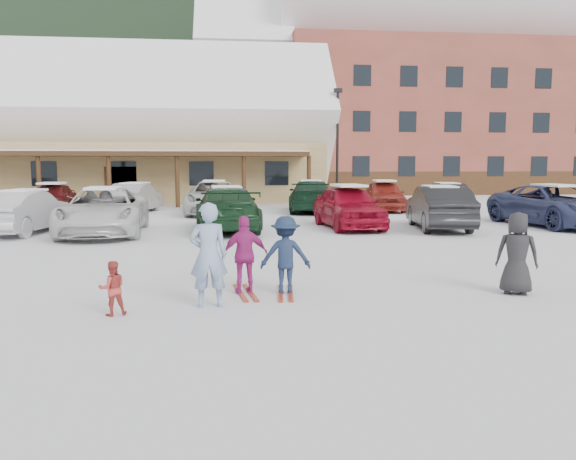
{
  "coord_description": "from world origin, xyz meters",
  "views": [
    {
      "loc": [
        -0.9,
        -10.14,
        2.3
      ],
      "look_at": [
        0.3,
        1.0,
        1.0
      ],
      "focal_mm": 35.0,
      "sensor_mm": 36.0,
      "label": 1
    }
  ],
  "objects": [
    {
      "name": "ground",
      "position": [
        0.0,
        0.0,
        0.0
      ],
      "size": [
        160.0,
        160.0,
        0.0
      ],
      "primitive_type": "plane",
      "color": "white",
      "rests_on": "ground"
    },
    {
      "name": "forested_hillside",
      "position": [
        0.0,
        85.0,
        19.0
      ],
      "size": [
        300.0,
        70.0,
        38.0
      ],
      "primitive_type": "cube",
      "color": "black",
      "rests_on": "ground"
    },
    {
      "name": "day_lodge",
      "position": [
        -9.0,
        27.96,
        3.94
      ],
      "size": [
        29.12,
        12.5,
        10.38
      ],
      "color": "tan",
      "rests_on": "ground"
    },
    {
      "name": "alpine_hotel",
      "position": [
        14.27,
        38.0,
        8.63
      ],
      "size": [
        31.48,
        14.01,
        21.48
      ],
      "color": "brown",
      "rests_on": "ground"
    },
    {
      "name": "lamp_post",
      "position": [
        5.81,
        23.96,
        3.86
      ],
      "size": [
        0.5,
        0.25,
        6.9
      ],
      "color": "black",
      "rests_on": "ground"
    },
    {
      "name": "conifer_3",
      "position": [
        6.0,
        44.0,
        5.12
      ],
      "size": [
        3.96,
        3.96,
        9.18
      ],
      "color": "black",
      "rests_on": "ground"
    },
    {
      "name": "conifer_4",
      "position": [
        34.0,
        46.0,
        6.54
      ],
      "size": [
        5.06,
        5.06,
        11.73
      ],
      "color": "black",
      "rests_on": "ground"
    },
    {
      "name": "adult_skier",
      "position": [
        -1.22,
        -1.09,
        0.85
      ],
      "size": [
        0.65,
        0.46,
        1.71
      ],
      "primitive_type": "imported",
      "rotation": [
        0.0,
        0.0,
        3.22
      ],
      "color": "#869DC3",
      "rests_on": "ground"
    },
    {
      "name": "toddler_red",
      "position": [
        -2.67,
        -1.47,
        0.42
      ],
      "size": [
        0.49,
        0.43,
        0.85
      ],
      "primitive_type": "imported",
      "rotation": [
        0.0,
        0.0,
        3.46
      ],
      "color": "#B73B34",
      "rests_on": "ground"
    },
    {
      "name": "child_navy",
      "position": [
        0.12,
        -0.28,
        0.7
      ],
      "size": [
        0.95,
        0.6,
        1.4
      ],
      "primitive_type": "imported",
      "rotation": [
        0.0,
        0.0,
        3.05
      ],
      "color": "#172540",
      "rests_on": "ground"
    },
    {
      "name": "skis_child_navy",
      "position": [
        0.12,
        -0.28,
        0.01
      ],
      "size": [
        0.33,
        1.41,
        0.03
      ],
      "primitive_type": "cube",
      "rotation": [
        0.0,
        0.0,
        3.05
      ],
      "color": "#9E2A16",
      "rests_on": "ground"
    },
    {
      "name": "child_magenta",
      "position": [
        -0.6,
        -0.21,
        0.7
      ],
      "size": [
        0.86,
        0.44,
        1.41
      ],
      "primitive_type": "imported",
      "rotation": [
        0.0,
        0.0,
        3.27
      ],
      "color": "#AD2578",
      "rests_on": "ground"
    },
    {
      "name": "skis_child_magenta",
      "position": [
        -0.6,
        -0.21,
        0.01
      ],
      "size": [
        0.37,
        1.41,
        0.03
      ],
      "primitive_type": "cube",
      "rotation": [
        0.0,
        0.0,
        3.27
      ],
      "color": "#9E2A16",
      "rests_on": "ground"
    },
    {
      "name": "bystander_dark",
      "position": [
        4.21,
        -0.77,
        0.74
      ],
      "size": [
        0.86,
        0.75,
        1.48
      ],
      "primitive_type": "imported",
      "rotation": [
        0.0,
        0.0,
        2.67
      ],
      "color": "#232325",
      "rests_on": "ground"
    },
    {
      "name": "parked_car_1",
      "position": [
        -7.71,
        9.48,
        0.73
      ],
      "size": [
        2.12,
        4.6,
        1.46
      ],
      "primitive_type": "imported",
      "rotation": [
        0.0,
        0.0,
        3.01
      ],
      "color": "silver",
      "rests_on": "ground"
    },
    {
      "name": "parked_car_2",
      "position": [
        -4.99,
        8.96,
        0.78
      ],
      "size": [
        2.94,
        5.74,
        1.55
      ],
      "primitive_type": "imported",
      "rotation": [
        0.0,
        0.0,
        0.07
      ],
      "color": "silver",
      "rests_on": "ground"
    },
    {
      "name": "parked_car_3",
      "position": [
        -0.94,
        9.61,
        0.77
      ],
      "size": [
        2.44,
        5.41,
        1.54
      ],
      "primitive_type": "imported",
      "rotation": [
        0.0,
        0.0,
        3.2
      ],
      "color": "#15361D",
      "rests_on": "ground"
    },
    {
      "name": "parked_car_4",
      "position": [
        3.48,
        9.95,
        0.78
      ],
      "size": [
        2.2,
        4.73,
        1.57
      ],
      "primitive_type": "imported",
      "rotation": [
        0.0,
        0.0,
        0.08
      ],
      "color": "#A30D24",
      "rests_on": "ground"
    },
    {
      "name": "parked_car_5",
      "position": [
        6.64,
        9.23,
        0.77
      ],
      "size": [
        2.31,
        4.86,
        1.54
      ],
      "primitive_type": "imported",
      "rotation": [
        0.0,
        0.0,
        2.99
      ],
      "color": "black",
      "rests_on": "ground"
    },
    {
      "name": "parked_car_6",
      "position": [
        11.33,
        9.74,
        0.78
      ],
      "size": [
        3.15,
        5.82,
        1.55
      ],
      "primitive_type": "imported",
      "rotation": [
        0.0,
        0.0,
        0.11
      ],
      "color": "navy",
      "rests_on": "ground"
    },
    {
      "name": "parked_car_8",
      "position": [
        -9.23,
        17.67,
        0.72
      ],
      "size": [
        1.92,
        4.32,
        1.45
      ],
      "primitive_type": "imported",
      "rotation": [
        0.0,
        0.0,
        0.05
      ],
      "color": "#581314",
      "rests_on": "ground"
    },
    {
      "name": "parked_car_9",
      "position": [
        -5.34,
        17.57,
        0.72
      ],
      "size": [
        2.24,
        4.55,
        1.43
      ],
      "primitive_type": "imported",
      "rotation": [
        0.0,
        0.0,
        2.97
      ],
      "color": "#999A9D",
      "rests_on": "ground"
    },
    {
      "name": "parked_car_10",
      "position": [
        -1.52,
        16.42,
        0.78
      ],
      "size": [
        2.66,
        5.65,
        1.56
      ],
      "primitive_type": "imported",
      "rotation": [
        0.0,
        0.0,
        -0.01
      ],
      "color": "silver",
      "rests_on": "ground"
    },
    {
      "name": "parked_car_11",
      "position": [
        3.18,
        17.1,
        0.77
      ],
      "size": [
        2.85,
        5.54,
        1.54
      ],
      "primitive_type": "imported",
      "rotation": [
        0.0,
        0.0,
        3.01
      ],
      "color": "#12301F",
      "rests_on": "ground"
    },
    {
      "name": "parked_car_12",
      "position": [
        6.93,
        17.39,
        0.76
      ],
      "size": [
        2.35,
        4.67,
        1.52
      ],
      "primitive_type": "imported",
      "rotation": [
        0.0,
        0.0,
        -0.13
      ],
      "color": "#9E2E23",
      "rests_on": "ground"
    },
    {
      "name": "parked_car_13",
      "position": [
        10.12,
        17.16,
        0.69
      ],
      "size": [
        2.17,
        4.41,
        1.39
      ],
      "primitive_type": "imported",
      "rotation": [
        0.0,
        0.0,
        2.97
      ],
      "color": "black",
      "rests_on": "ground"
    }
  ]
}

